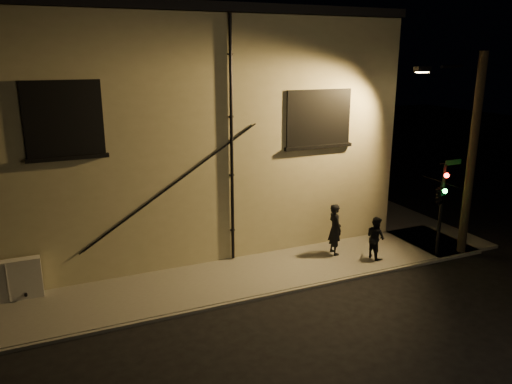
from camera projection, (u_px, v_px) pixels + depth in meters
name	position (u px, v px, depth m)	size (l,w,h in m)	color
ground	(318.00, 286.00, 16.06)	(90.00, 90.00, 0.00)	black
sidewalk	(289.00, 235.00, 20.39)	(21.00, 16.00, 0.12)	#5B5A52
building	(155.00, 121.00, 21.63)	(16.20, 12.23, 8.80)	tan
utility_cabinet	(7.00, 281.00, 14.72)	(1.90, 0.32, 1.25)	#BBB9B1
pedestrian_a	(335.00, 229.00, 18.12)	(0.69, 0.45, 1.90)	black
pedestrian_b	(376.00, 237.00, 17.79)	(0.75, 0.58, 1.54)	black
traffic_signal	(441.00, 194.00, 17.50)	(1.19, 2.04, 3.50)	black
streetlamp_pole	(469.00, 152.00, 17.59)	(2.03, 1.39, 7.32)	black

